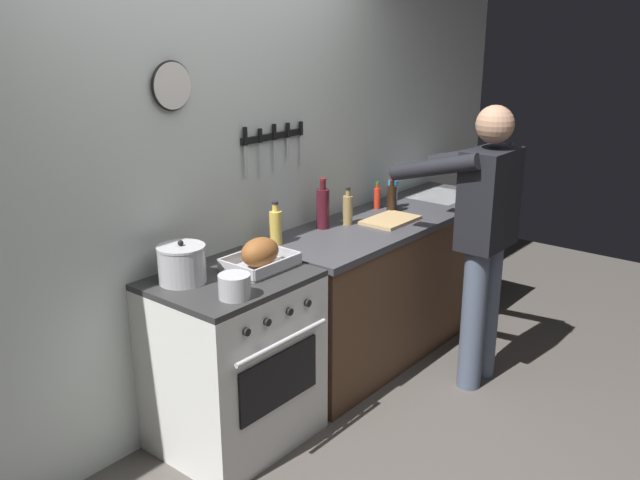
% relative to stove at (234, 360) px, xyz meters
% --- Properties ---
extents(wall_back, '(6.00, 0.13, 2.60)m').
position_rel_stove_xyz_m(wall_back, '(0.22, 0.36, 0.85)').
color(wall_back, silver).
rests_on(wall_back, ground).
extents(counter_block, '(2.03, 0.65, 0.90)m').
position_rel_stove_xyz_m(counter_block, '(1.43, 0.00, 0.01)').
color(counter_block, brown).
rests_on(counter_block, ground).
extents(stove, '(0.76, 0.67, 0.90)m').
position_rel_stove_xyz_m(stove, '(0.00, 0.00, 0.00)').
color(stove, white).
rests_on(stove, ground).
extents(person_cook, '(0.51, 0.63, 1.66)m').
position_rel_stove_xyz_m(person_cook, '(1.34, -0.67, 0.50)').
color(person_cook, '#4C566B').
rests_on(person_cook, ground).
extents(roasting_pan, '(0.35, 0.26, 0.16)m').
position_rel_stove_xyz_m(roasting_pan, '(0.18, -0.03, 0.52)').
color(roasting_pan, '#B7B7BC').
rests_on(roasting_pan, stove).
extents(stock_pot, '(0.23, 0.23, 0.21)m').
position_rel_stove_xyz_m(stock_pot, '(-0.19, 0.13, 0.54)').
color(stock_pot, '#B7B7BC').
rests_on(stock_pot, stove).
extents(saucepan, '(0.15, 0.15, 0.11)m').
position_rel_stove_xyz_m(saucepan, '(-0.16, -0.21, 0.50)').
color(saucepan, '#B7B7BC').
rests_on(saucepan, stove).
extents(cutting_board, '(0.36, 0.24, 0.02)m').
position_rel_stove_xyz_m(cutting_board, '(1.31, -0.07, 0.46)').
color(cutting_board, tan).
rests_on(cutting_board, counter_block).
extents(bottle_hot_sauce, '(0.05, 0.05, 0.18)m').
position_rel_stove_xyz_m(bottle_hot_sauce, '(1.51, 0.18, 0.52)').
color(bottle_hot_sauce, red).
rests_on(bottle_hot_sauce, counter_block).
extents(bottle_dish_soap, '(0.06, 0.06, 0.25)m').
position_rel_stove_xyz_m(bottle_dish_soap, '(1.58, 0.10, 0.55)').
color(bottle_dish_soap, '#338CCC').
rests_on(bottle_dish_soap, counter_block).
extents(bottle_cooking_oil, '(0.07, 0.07, 0.25)m').
position_rel_stove_xyz_m(bottle_cooking_oil, '(0.52, 0.18, 0.55)').
color(bottle_cooking_oil, gold).
rests_on(bottle_cooking_oil, counter_block).
extents(bottle_soy_sauce, '(0.06, 0.06, 0.23)m').
position_rel_stove_xyz_m(bottle_soy_sauce, '(1.49, 0.05, 0.54)').
color(bottle_soy_sauce, black).
rests_on(bottle_soy_sauce, counter_block).
extents(bottle_vinegar, '(0.06, 0.06, 0.23)m').
position_rel_stove_xyz_m(bottle_vinegar, '(1.09, 0.10, 0.55)').
color(bottle_vinegar, '#997F4C').
rests_on(bottle_vinegar, counter_block).
extents(bottle_wine_red, '(0.08, 0.08, 0.31)m').
position_rel_stove_xyz_m(bottle_wine_red, '(0.93, 0.17, 0.58)').
color(bottle_wine_red, '#47141E').
rests_on(bottle_wine_red, counter_block).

